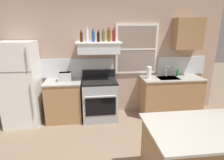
# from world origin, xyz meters

# --- Properties ---
(back_wall) EXTENTS (5.40, 0.11, 2.70)m
(back_wall) POSITION_xyz_m (0.03, 2.23, 1.35)
(back_wall) COLOR tan
(back_wall) RESTS_ON ground_plane
(refrigerator) EXTENTS (0.70, 0.72, 1.78)m
(refrigerator) POSITION_xyz_m (-1.90, 1.84, 0.89)
(refrigerator) COLOR white
(refrigerator) RESTS_ON ground_plane
(counter_left_of_stove) EXTENTS (0.79, 0.63, 0.91)m
(counter_left_of_stove) POSITION_xyz_m (-1.05, 1.90, 0.46)
(counter_left_of_stove) COLOR #9E754C
(counter_left_of_stove) RESTS_ON ground_plane
(toaster) EXTENTS (0.30, 0.20, 0.19)m
(toaster) POSITION_xyz_m (-1.00, 1.93, 1.01)
(toaster) COLOR silver
(toaster) RESTS_ON counter_left_of_stove
(stove_range) EXTENTS (0.76, 0.69, 1.09)m
(stove_range) POSITION_xyz_m (-0.25, 1.86, 0.46)
(stove_range) COLOR #9EA0A5
(stove_range) RESTS_ON ground_plane
(range_hood_shelf) EXTENTS (0.96, 0.52, 0.24)m
(range_hood_shelf) POSITION_xyz_m (-0.25, 1.96, 1.62)
(range_hood_shelf) COLOR silver
(bottle_brown_stout) EXTENTS (0.06, 0.06, 0.24)m
(bottle_brown_stout) POSITION_xyz_m (-0.61, 1.93, 1.85)
(bottle_brown_stout) COLOR #381E0F
(bottle_brown_stout) RESTS_ON range_hood_shelf
(bottle_clear_tall) EXTENTS (0.06, 0.06, 0.32)m
(bottle_clear_tall) POSITION_xyz_m (-0.49, 1.94, 1.88)
(bottle_clear_tall) COLOR silver
(bottle_clear_tall) RESTS_ON range_hood_shelf
(bottle_blue_liqueur) EXTENTS (0.07, 0.07, 0.27)m
(bottle_blue_liqueur) POSITION_xyz_m (-0.36, 1.92, 1.86)
(bottle_blue_liqueur) COLOR #1E478C
(bottle_blue_liqueur) RESTS_ON range_hood_shelf
(bottle_balsamic_dark) EXTENTS (0.06, 0.06, 0.25)m
(bottle_balsamic_dark) POSITION_xyz_m (-0.25, 1.91, 1.85)
(bottle_balsamic_dark) COLOR black
(bottle_balsamic_dark) RESTS_ON range_hood_shelf
(bottle_olive_oil_square) EXTENTS (0.06, 0.06, 0.27)m
(bottle_olive_oil_square) POSITION_xyz_m (-0.14, 2.01, 1.86)
(bottle_olive_oil_square) COLOR #4C601E
(bottle_olive_oil_square) RESTS_ON range_hood_shelf
(bottle_amber_wine) EXTENTS (0.07, 0.07, 0.30)m
(bottle_amber_wine) POSITION_xyz_m (-0.02, 1.99, 1.87)
(bottle_amber_wine) COLOR brown
(bottle_amber_wine) RESTS_ON range_hood_shelf
(bottle_red_label_wine) EXTENTS (0.07, 0.07, 0.29)m
(bottle_red_label_wine) POSITION_xyz_m (0.09, 2.01, 1.87)
(bottle_red_label_wine) COLOR maroon
(bottle_red_label_wine) RESTS_ON range_hood_shelf
(counter_right_with_sink) EXTENTS (1.43, 0.63, 0.91)m
(counter_right_with_sink) POSITION_xyz_m (1.45, 1.90, 0.46)
(counter_right_with_sink) COLOR #9E754C
(counter_right_with_sink) RESTS_ON ground_plane
(sink_faucet) EXTENTS (0.03, 0.17, 0.28)m
(sink_faucet) POSITION_xyz_m (1.35, 2.00, 1.08)
(sink_faucet) COLOR silver
(sink_faucet) RESTS_ON counter_right_with_sink
(paper_towel_roll) EXTENTS (0.11, 0.11, 0.27)m
(paper_towel_roll) POSITION_xyz_m (0.89, 1.90, 1.04)
(paper_towel_roll) COLOR white
(paper_towel_roll) RESTS_ON counter_right_with_sink
(dish_soap_bottle) EXTENTS (0.06, 0.06, 0.18)m
(dish_soap_bottle) POSITION_xyz_m (1.63, 2.00, 1.00)
(dish_soap_bottle) COLOR #268C3F
(dish_soap_bottle) RESTS_ON counter_right_with_sink
(kitchen_island) EXTENTS (1.40, 0.90, 0.91)m
(kitchen_island) POSITION_xyz_m (0.90, -0.27, 0.46)
(kitchen_island) COLOR #9E754C
(kitchen_island) RESTS_ON ground_plane
(upper_cabinet_right) EXTENTS (0.64, 0.32, 0.70)m
(upper_cabinet_right) POSITION_xyz_m (1.80, 2.04, 1.90)
(upper_cabinet_right) COLOR #9E754C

